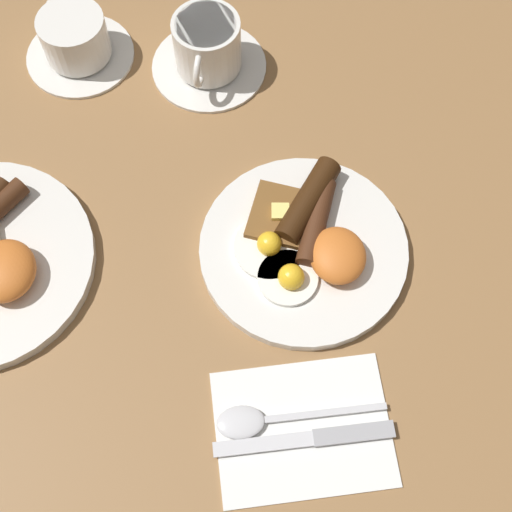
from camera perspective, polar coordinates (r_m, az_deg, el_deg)
The scene contains 7 objects.
ground_plane at distance 0.82m, azimuth 3.78°, elevation 0.29°, with size 3.00×3.00×0.00m, color olive.
breakfast_plate_near at distance 0.80m, azimuth 3.89°, elevation 0.95°, with size 0.24×0.24×0.05m.
teacup_near at distance 0.94m, azimuth -3.90°, elevation 16.14°, with size 0.15×0.15×0.08m.
teacup_far at distance 0.98m, azimuth -14.24°, elevation 16.35°, with size 0.14×0.14×0.07m.
napkin at distance 0.75m, azimuth 3.76°, elevation -13.60°, with size 0.14×0.18×0.01m, color white.
knife at distance 0.74m, azimuth 4.73°, elevation -14.32°, with size 0.03×0.19×0.01m.
spoon at distance 0.74m, azimuth 0.19°, elevation -13.01°, with size 0.04×0.18×0.01m.
Camera 1 is at (-0.35, 0.07, 0.74)m, focal length 50.00 mm.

